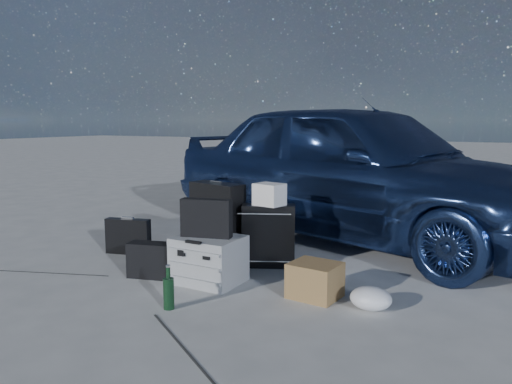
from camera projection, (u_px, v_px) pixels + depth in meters
ground at (187, 280)px, 4.21m from camera, size 60.00×60.00×0.00m
car at (356, 169)px, 5.57m from camera, size 4.99×3.28×1.58m
pelican_case at (209, 259)px, 4.13m from camera, size 0.54×0.45×0.38m
laptop_bag at (206, 218)px, 4.08m from camera, size 0.43×0.19×0.31m
briefcase at (128, 236)px, 5.01m from camera, size 0.47×0.21×0.36m
suitcase_left at (217, 221)px, 4.79m from camera, size 0.61×0.35×0.74m
suitcase_right at (268, 236)px, 4.56m from camera, size 0.51×0.35×0.57m
white_carton at (269, 194)px, 4.48m from camera, size 0.28×0.25×0.20m
duffel_bag at (248, 239)px, 5.01m from camera, size 0.63×0.29×0.31m
flat_box_white at (249, 220)px, 4.99m from camera, size 0.48×0.43×0.07m
flat_box_black at (249, 214)px, 4.98m from camera, size 0.36×0.32×0.07m
kraft_bag at (208, 246)px, 4.53m from camera, size 0.35×0.26×0.41m
cardboard_box at (315, 280)px, 3.77m from camera, size 0.39×0.35×0.27m
plastic_bag at (371, 298)px, 3.53m from camera, size 0.30×0.26×0.16m
messenger_bag at (153, 260)px, 4.25m from camera, size 0.46×0.25×0.30m
green_bottle at (169, 288)px, 3.54m from camera, size 0.09×0.09×0.31m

